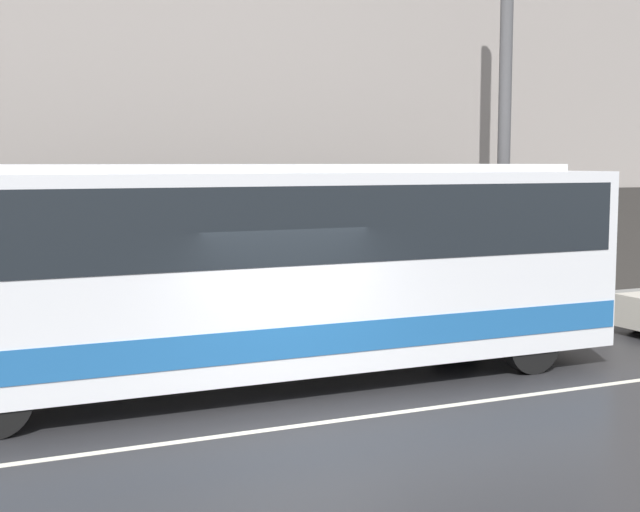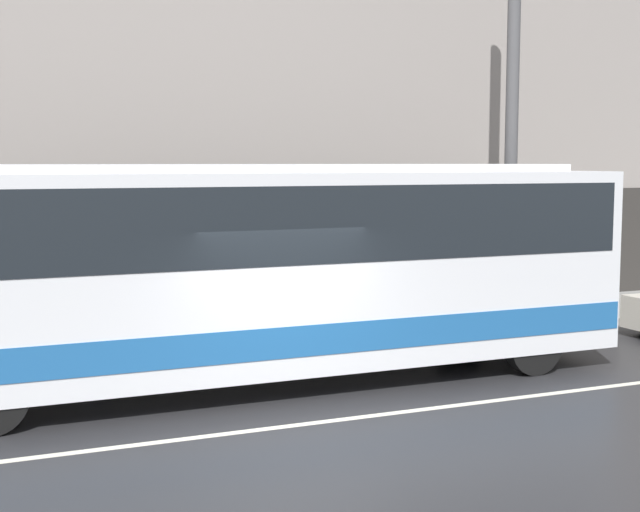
{
  "view_description": "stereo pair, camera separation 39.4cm",
  "coord_description": "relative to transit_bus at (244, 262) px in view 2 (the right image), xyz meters",
  "views": [
    {
      "loc": [
        -4.73,
        -10.41,
        3.43
      ],
      "look_at": [
        1.09,
        2.24,
        1.96
      ],
      "focal_mm": 50.0,
      "sensor_mm": 36.0,
      "label": 1
    },
    {
      "loc": [
        -4.37,
        -10.57,
        3.43
      ],
      "look_at": [
        1.09,
        2.24,
        1.96
      ],
      "focal_mm": 50.0,
      "sensor_mm": 36.0,
      "label": 2
    }
  ],
  "objects": [
    {
      "name": "transit_bus",
      "position": [
        0.0,
        0.0,
        0.0
      ],
      "size": [
        12.31,
        2.56,
        3.4
      ],
      "color": "silver",
      "rests_on": "ground_plane"
    },
    {
      "name": "lane_stripe",
      "position": [
        0.17,
        -2.24,
        -1.91
      ],
      "size": [
        54.0,
        0.14,
        0.01
      ],
      "color": "beige",
      "rests_on": "ground_plane"
    },
    {
      "name": "utility_pole_near",
      "position": [
        6.58,
        2.51,
        2.58
      ],
      "size": [
        0.26,
        0.26,
        8.7
      ],
      "color": "#4C4C4F",
      "rests_on": "sidewalk"
    },
    {
      "name": "building_facade",
      "position": [
        0.17,
        5.02,
        3.46
      ],
      "size": [
        60.0,
        0.35,
        11.16
      ],
      "color": "gray",
      "rests_on": "ground_plane"
    },
    {
      "name": "pedestrian_waiting",
      "position": [
        -1.63,
        4.32,
        -1.05
      ],
      "size": [
        0.36,
        0.36,
        1.55
      ],
      "color": "#333338",
      "rests_on": "sidewalk"
    },
    {
      "name": "sidewalk",
      "position": [
        0.17,
        3.32,
        -1.84
      ],
      "size": [
        60.0,
        3.12,
        0.15
      ],
      "color": "gray",
      "rests_on": "ground_plane"
    },
    {
      "name": "ground_plane",
      "position": [
        0.17,
        -2.24,
        -1.92
      ],
      "size": [
        60.0,
        60.0,
        0.0
      ],
      "primitive_type": "plane",
      "color": "#262628"
    }
  ]
}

